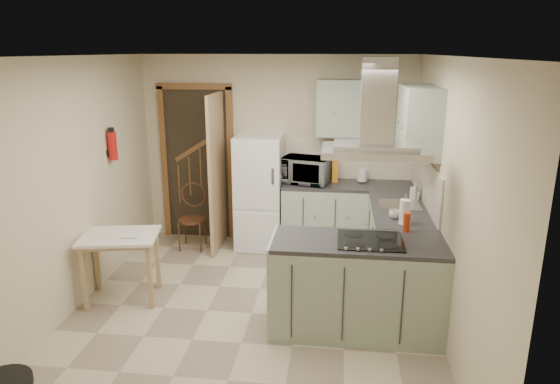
# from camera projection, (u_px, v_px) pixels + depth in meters

# --- Properties ---
(floor) EXTENTS (4.20, 4.20, 0.00)m
(floor) POSITION_uv_depth(u_px,v_px,m) (252.00, 313.00, 5.02)
(floor) COLOR #B7AD8E
(floor) RESTS_ON ground
(ceiling) EXTENTS (4.20, 4.20, 0.00)m
(ceiling) POSITION_uv_depth(u_px,v_px,m) (247.00, 56.00, 4.33)
(ceiling) COLOR silver
(ceiling) RESTS_ON back_wall
(back_wall) EXTENTS (3.60, 0.00, 3.60)m
(back_wall) POSITION_uv_depth(u_px,v_px,m) (277.00, 151.00, 6.68)
(back_wall) COLOR beige
(back_wall) RESTS_ON floor
(left_wall) EXTENTS (0.00, 4.20, 4.20)m
(left_wall) POSITION_uv_depth(u_px,v_px,m) (69.00, 188.00, 4.88)
(left_wall) COLOR beige
(left_wall) RESTS_ON floor
(right_wall) EXTENTS (0.00, 4.20, 4.20)m
(right_wall) POSITION_uv_depth(u_px,v_px,m) (447.00, 201.00, 4.47)
(right_wall) COLOR beige
(right_wall) RESTS_ON floor
(doorway) EXTENTS (1.10, 0.12, 2.10)m
(doorway) POSITION_uv_depth(u_px,v_px,m) (198.00, 164.00, 6.83)
(doorway) COLOR brown
(doorway) RESTS_ON floor
(fridge) EXTENTS (0.60, 0.60, 1.50)m
(fridge) POSITION_uv_depth(u_px,v_px,m) (259.00, 192.00, 6.55)
(fridge) COLOR white
(fridge) RESTS_ON floor
(counter_back) EXTENTS (1.08, 0.60, 0.90)m
(counter_back) POSITION_uv_depth(u_px,v_px,m) (324.00, 216.00, 6.54)
(counter_back) COLOR #9EB2A0
(counter_back) RESTS_ON floor
(counter_right) EXTENTS (0.60, 1.95, 0.90)m
(counter_right) POSITION_uv_depth(u_px,v_px,m) (395.00, 238.00, 5.80)
(counter_right) COLOR #9EB2A0
(counter_right) RESTS_ON floor
(splashback) EXTENTS (1.68, 0.02, 0.50)m
(splashback) POSITION_uv_depth(u_px,v_px,m) (349.00, 160.00, 6.59)
(splashback) COLOR beige
(splashback) RESTS_ON counter_back
(wall_cabinet_back) EXTENTS (0.85, 0.35, 0.70)m
(wall_cabinet_back) POSITION_uv_depth(u_px,v_px,m) (351.00, 108.00, 6.24)
(wall_cabinet_back) COLOR #9EB2A0
(wall_cabinet_back) RESTS_ON back_wall
(wall_cabinet_right) EXTENTS (0.35, 0.90, 0.70)m
(wall_cabinet_right) POSITION_uv_depth(u_px,v_px,m) (419.00, 121.00, 5.14)
(wall_cabinet_right) COLOR #9EB2A0
(wall_cabinet_right) RESTS_ON right_wall
(peninsula) EXTENTS (1.55, 0.65, 0.90)m
(peninsula) POSITION_uv_depth(u_px,v_px,m) (357.00, 286.00, 4.61)
(peninsula) COLOR #9EB2A0
(peninsula) RESTS_ON floor
(hob) EXTENTS (0.58, 0.50, 0.01)m
(hob) POSITION_uv_depth(u_px,v_px,m) (370.00, 241.00, 4.47)
(hob) COLOR black
(hob) RESTS_ON peninsula
(extractor_hood) EXTENTS (0.90, 0.55, 0.10)m
(extractor_hood) POSITION_uv_depth(u_px,v_px,m) (375.00, 151.00, 4.25)
(extractor_hood) COLOR silver
(extractor_hood) RESTS_ON ceiling
(sink) EXTENTS (0.45, 0.40, 0.01)m
(sink) POSITION_uv_depth(u_px,v_px,m) (399.00, 205.00, 5.51)
(sink) COLOR silver
(sink) RESTS_ON counter_right
(fire_extinguisher) EXTENTS (0.10, 0.10, 0.32)m
(fire_extinguisher) POSITION_uv_depth(u_px,v_px,m) (112.00, 146.00, 5.66)
(fire_extinguisher) COLOR #B2140F
(fire_extinguisher) RESTS_ON left_wall
(drop_leaf_table) EXTENTS (0.86, 0.71, 0.72)m
(drop_leaf_table) POSITION_uv_depth(u_px,v_px,m) (122.00, 267.00, 5.22)
(drop_leaf_table) COLOR tan
(drop_leaf_table) RESTS_ON floor
(bentwood_chair) EXTENTS (0.36, 0.36, 0.79)m
(bentwood_chair) POSITION_uv_depth(u_px,v_px,m) (192.00, 220.00, 6.57)
(bentwood_chair) COLOR #51241B
(bentwood_chair) RESTS_ON floor
(microwave) EXTENTS (0.68, 0.55, 0.33)m
(microwave) POSITION_uv_depth(u_px,v_px,m) (306.00, 170.00, 6.39)
(microwave) COLOR black
(microwave) RESTS_ON counter_back
(kettle) EXTENTS (0.15, 0.15, 0.20)m
(kettle) POSITION_uv_depth(u_px,v_px,m) (362.00, 175.00, 6.42)
(kettle) COLOR silver
(kettle) RESTS_ON counter_back
(cereal_box) EXTENTS (0.10, 0.19, 0.28)m
(cereal_box) POSITION_uv_depth(u_px,v_px,m) (334.00, 170.00, 6.50)
(cereal_box) COLOR orange
(cereal_box) RESTS_ON counter_back
(soap_bottle) EXTENTS (0.09, 0.10, 0.20)m
(soap_bottle) POSITION_uv_depth(u_px,v_px,m) (415.00, 191.00, 5.70)
(soap_bottle) COLOR silver
(soap_bottle) RESTS_ON counter_right
(paper_towel) EXTENTS (0.12, 0.12, 0.26)m
(paper_towel) POSITION_uv_depth(u_px,v_px,m) (405.00, 212.00, 4.88)
(paper_towel) COLOR white
(paper_towel) RESTS_ON counter_right
(cup) EXTENTS (0.14, 0.14, 0.09)m
(cup) POSITION_uv_depth(u_px,v_px,m) (394.00, 214.00, 5.06)
(cup) COLOR silver
(cup) RESTS_ON counter_right
(red_bottle) EXTENTS (0.07, 0.07, 0.18)m
(red_bottle) POSITION_uv_depth(u_px,v_px,m) (407.00, 222.00, 4.68)
(red_bottle) COLOR red
(red_bottle) RESTS_ON peninsula
(book) EXTENTS (0.18, 0.23, 0.09)m
(book) POSITION_uv_depth(u_px,v_px,m) (123.00, 231.00, 5.09)
(book) COLOR #9E3449
(book) RESTS_ON drop_leaf_table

